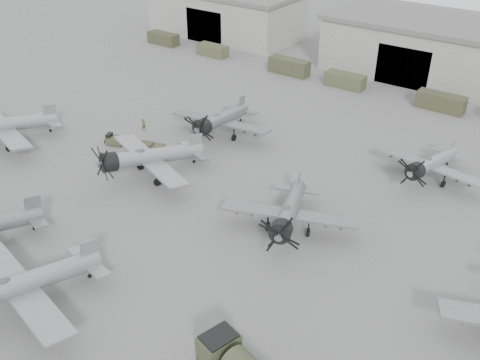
{
  "coord_description": "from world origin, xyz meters",
  "views": [
    {
      "loc": [
        25.31,
        -21.06,
        29.75
      ],
      "look_at": [
        -1.07,
        15.41,
        2.5
      ],
      "focal_mm": 40.0,
      "sensor_mm": 36.0,
      "label": 1
    }
  ],
  "objects_px": {
    "aircraft_far_0": "(219,120)",
    "ground_crew": "(144,125)",
    "aircraft_near_1": "(14,287)",
    "tug_trailer": "(127,142)",
    "aircraft_mid_2": "(288,213)",
    "aircraft_far_1": "(430,164)",
    "aircraft_mid_1": "(146,157)"
  },
  "relations": [
    {
      "from": "aircraft_mid_1",
      "to": "aircraft_mid_2",
      "type": "relative_size",
      "value": 1.09
    },
    {
      "from": "aircraft_near_1",
      "to": "tug_trailer",
      "type": "xyz_separation_m",
      "value": [
        -13.47,
        24.0,
        -1.97
      ]
    },
    {
      "from": "aircraft_mid_1",
      "to": "tug_trailer",
      "type": "xyz_separation_m",
      "value": [
        -7.19,
        3.82,
        -1.93
      ]
    },
    {
      "from": "tug_trailer",
      "to": "ground_crew",
      "type": "height_order",
      "value": "ground_crew"
    },
    {
      "from": "aircraft_far_0",
      "to": "aircraft_far_1",
      "type": "relative_size",
      "value": 1.11
    },
    {
      "from": "aircraft_near_1",
      "to": "ground_crew",
      "type": "xyz_separation_m",
      "value": [
        -14.85,
        28.27,
        -1.67
      ]
    },
    {
      "from": "tug_trailer",
      "to": "ground_crew",
      "type": "xyz_separation_m",
      "value": [
        -1.38,
        4.26,
        0.29
      ]
    },
    {
      "from": "aircraft_mid_2",
      "to": "tug_trailer",
      "type": "distance_m",
      "value": 25.01
    },
    {
      "from": "aircraft_far_0",
      "to": "tug_trailer",
      "type": "bearing_deg",
      "value": -139.66
    },
    {
      "from": "aircraft_mid_1",
      "to": "tug_trailer",
      "type": "relative_size",
      "value": 1.88
    },
    {
      "from": "aircraft_mid_1",
      "to": "aircraft_mid_2",
      "type": "height_order",
      "value": "aircraft_mid_1"
    },
    {
      "from": "aircraft_mid_1",
      "to": "aircraft_mid_2",
      "type": "distance_m",
      "value": 17.52
    },
    {
      "from": "aircraft_near_1",
      "to": "aircraft_mid_2",
      "type": "bearing_deg",
      "value": 72.97
    },
    {
      "from": "aircraft_far_1",
      "to": "aircraft_far_0",
      "type": "bearing_deg",
      "value": -161.38
    },
    {
      "from": "aircraft_far_0",
      "to": "ground_crew",
      "type": "xyz_separation_m",
      "value": [
        -8.95,
        -4.11,
        -1.52
      ]
    },
    {
      "from": "ground_crew",
      "to": "aircraft_near_1",
      "type": "bearing_deg",
      "value": -154.56
    },
    {
      "from": "aircraft_far_0",
      "to": "ground_crew",
      "type": "height_order",
      "value": "aircraft_far_0"
    },
    {
      "from": "aircraft_mid_2",
      "to": "aircraft_far_0",
      "type": "xyz_separation_m",
      "value": [
        -17.13,
        11.91,
        0.08
      ]
    },
    {
      "from": "aircraft_far_1",
      "to": "tug_trailer",
      "type": "xyz_separation_m",
      "value": [
        -31.95,
        -13.1,
        -1.57
      ]
    },
    {
      "from": "aircraft_far_0",
      "to": "aircraft_far_1",
      "type": "xyz_separation_m",
      "value": [
        24.38,
        4.73,
        -0.24
      ]
    },
    {
      "from": "tug_trailer",
      "to": "aircraft_far_0",
      "type": "bearing_deg",
      "value": 27.04
    },
    {
      "from": "aircraft_far_0",
      "to": "aircraft_far_1",
      "type": "distance_m",
      "value": 24.84
    },
    {
      "from": "aircraft_far_0",
      "to": "ground_crew",
      "type": "bearing_deg",
      "value": -162.91
    },
    {
      "from": "aircraft_mid_1",
      "to": "ground_crew",
      "type": "relative_size",
      "value": 8.1
    },
    {
      "from": "aircraft_near_1",
      "to": "tug_trailer",
      "type": "height_order",
      "value": "aircraft_near_1"
    },
    {
      "from": "aircraft_near_1",
      "to": "aircraft_mid_2",
      "type": "height_order",
      "value": "aircraft_near_1"
    },
    {
      "from": "aircraft_mid_1",
      "to": "aircraft_far_1",
      "type": "xyz_separation_m",
      "value": [
        24.76,
        16.92,
        -0.36
      ]
    },
    {
      "from": "aircraft_far_1",
      "to": "aircraft_mid_1",
      "type": "bearing_deg",
      "value": -138.01
    },
    {
      "from": "aircraft_mid_2",
      "to": "aircraft_far_0",
      "type": "relative_size",
      "value": 0.95
    },
    {
      "from": "aircraft_near_1",
      "to": "tug_trailer",
      "type": "distance_m",
      "value": 27.59
    },
    {
      "from": "aircraft_far_1",
      "to": "tug_trailer",
      "type": "height_order",
      "value": "aircraft_far_1"
    },
    {
      "from": "aircraft_near_1",
      "to": "aircraft_mid_1",
      "type": "xyz_separation_m",
      "value": [
        -6.28,
        20.18,
        -0.03
      ]
    }
  ]
}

